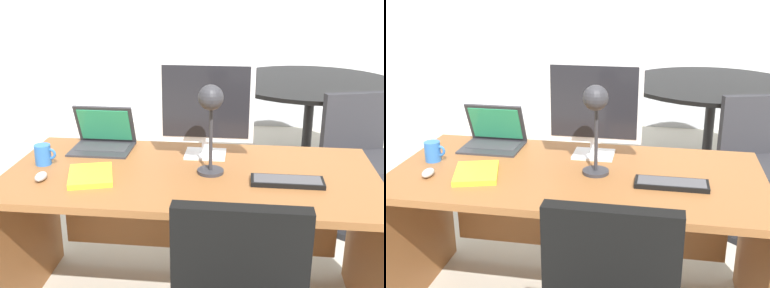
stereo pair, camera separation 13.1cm
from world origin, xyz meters
The scene contains 11 objects.
ground centered at (0.00, 1.50, 0.00)m, with size 12.00×12.00×0.00m, color #B7B2A3.
desk centered at (0.00, 0.05, 0.51)m, with size 1.68×0.82×0.72m.
monitor centered at (0.05, 0.22, 0.98)m, with size 0.46×0.16×0.47m.
laptop centered at (-0.49, 0.28, 0.79)m, with size 0.30×0.24×0.22m.
keyboard centered at (0.42, -0.08, 0.73)m, with size 0.31×0.11×0.02m.
mouse centered at (-0.64, -0.17, 0.74)m, with size 0.05×0.08×0.04m.
desk_lamp centered at (0.09, -0.03, 1.02)m, with size 0.12×0.14×0.41m.
book centered at (-0.43, -0.12, 0.73)m, with size 0.25×0.29×0.02m.
coffee_mug centered at (-0.70, 0.02, 0.77)m, with size 0.10×0.08×0.10m.
meeting_table centered at (0.75, 1.87, 0.59)m, with size 1.40×1.40×0.78m.
meeting_chair_near centered at (1.00, 1.01, 0.35)m, with size 0.57×0.59×0.85m.
Camera 2 is at (0.37, -1.98, 1.55)m, focal length 44.89 mm.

